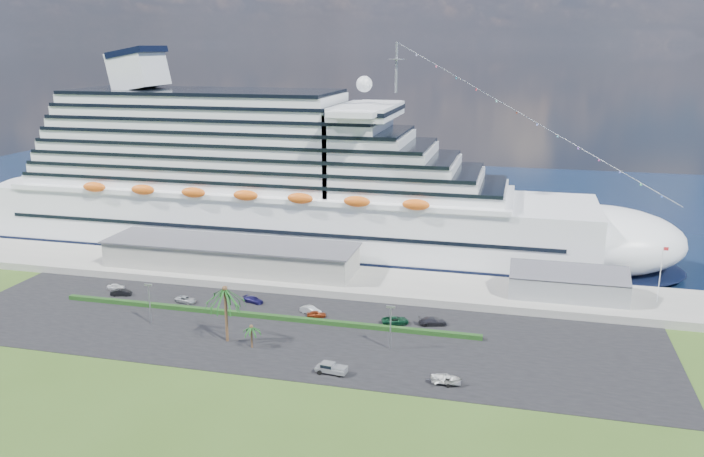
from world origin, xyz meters
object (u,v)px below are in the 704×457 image
(pickup_truck, at_px, (331,368))
(boat_trailer, at_px, (446,379))
(cruise_ship, at_px, (278,188))
(parked_car_3, at_px, (253,300))

(pickup_truck, xyz_separation_m, boat_trailer, (19.17, 0.72, 0.09))
(pickup_truck, bearing_deg, boat_trailer, 2.16)
(cruise_ship, xyz_separation_m, pickup_truck, (33.76, -67.93, -15.55))
(boat_trailer, bearing_deg, cruise_ship, 128.23)
(cruise_ship, height_order, pickup_truck, cruise_ship)
(parked_car_3, relative_size, pickup_truck, 0.83)
(cruise_ship, xyz_separation_m, parked_car_3, (8.82, -40.42, -15.92))
(cruise_ship, bearing_deg, parked_car_3, -77.69)
(boat_trailer, bearing_deg, pickup_truck, -177.84)
(parked_car_3, xyz_separation_m, boat_trailer, (44.12, -26.78, 0.46))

